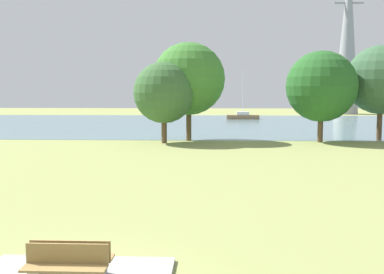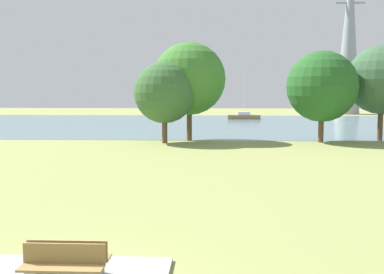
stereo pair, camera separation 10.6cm
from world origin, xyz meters
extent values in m
plane|color=#8C9351|center=(0.00, 22.00, 0.00)|extent=(160.00, 160.00, 0.00)
cube|color=#9B9B8D|center=(-0.60, 0.32, 0.30)|extent=(0.24, 0.44, 0.40)
cube|color=#9B9B8D|center=(0.60, 0.32, 0.30)|extent=(0.24, 0.44, 0.40)
cube|color=olive|center=(0.00, 0.32, 0.53)|extent=(1.80, 0.48, 0.05)
cube|color=olive|center=(0.00, 0.11, 0.77)|extent=(1.80, 0.05, 0.44)
cube|color=olive|center=(0.00, -0.32, 0.53)|extent=(1.80, 0.48, 0.05)
cube|color=olive|center=(0.00, -0.11, 0.77)|extent=(1.80, 0.05, 0.44)
cube|color=slate|center=(0.00, 50.00, 0.01)|extent=(140.00, 40.00, 0.02)
cube|color=brown|center=(7.64, 60.16, 0.32)|extent=(4.82, 1.55, 0.60)
cube|color=white|center=(7.64, 60.16, 0.87)|extent=(1.81, 1.12, 0.50)
cylinder|color=silver|center=(7.64, 60.16, 3.99)|extent=(0.10, 0.10, 6.73)
cylinder|color=brown|center=(-0.78, 27.96, 1.18)|extent=(0.44, 0.44, 2.36)
sphere|color=#376032|center=(-0.78, 27.96, 4.09)|extent=(4.95, 4.95, 4.95)
cylinder|color=brown|center=(1.12, 29.96, 1.55)|extent=(0.44, 0.44, 3.10)
sphere|color=#3B782E|center=(1.12, 29.96, 5.24)|extent=(6.12, 6.12, 6.12)
cylinder|color=brown|center=(12.02, 29.16, 1.28)|extent=(0.44, 0.44, 2.56)
sphere|color=#255B24|center=(12.02, 29.16, 4.59)|extent=(5.80, 5.80, 5.80)
cylinder|color=brown|center=(17.33, 30.68, 1.56)|extent=(0.44, 0.44, 3.13)
sphere|color=#375E3C|center=(17.33, 30.68, 5.17)|extent=(5.82, 5.82, 5.82)
cone|color=gray|center=(27.18, 76.31, 14.16)|extent=(4.40, 4.40, 28.32)
cube|color=gray|center=(27.18, 76.31, 19.65)|extent=(5.20, 0.30, 0.30)
camera|label=1|loc=(3.12, -9.81, 4.28)|focal=43.93mm
camera|label=2|loc=(3.23, -9.80, 4.28)|focal=43.93mm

